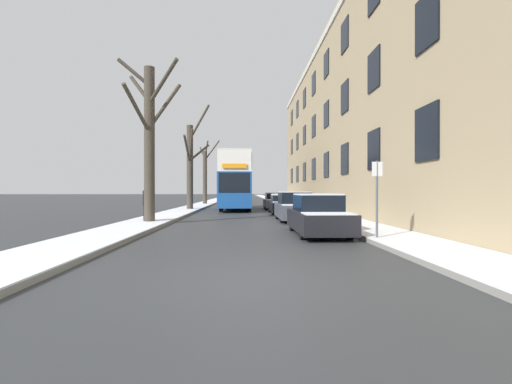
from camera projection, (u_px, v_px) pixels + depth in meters
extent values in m
plane|color=#303335|center=(250.00, 279.00, 6.11)|extent=(320.00, 320.00, 0.00)
cube|color=gray|center=(218.00, 200.00, 58.93)|extent=(2.20, 130.00, 0.13)
cube|color=white|center=(218.00, 199.00, 58.93)|extent=(2.17, 130.00, 0.03)
cube|color=gray|center=(273.00, 200.00, 59.24)|extent=(2.20, 130.00, 0.13)
cube|color=white|center=(273.00, 199.00, 59.24)|extent=(2.17, 130.00, 0.03)
cube|color=tan|center=(376.00, 125.00, 27.09)|extent=(9.00, 41.28, 13.64)
cube|color=black|center=(427.00, 133.00, 11.07)|extent=(0.08, 1.40, 1.80)
cube|color=black|center=(374.00, 150.00, 15.61)|extent=(0.08, 1.40, 1.80)
cube|color=black|center=(345.00, 159.00, 20.15)|extent=(0.08, 1.40, 1.80)
cube|color=black|center=(326.00, 165.00, 24.69)|extent=(0.08, 1.40, 1.80)
cube|color=black|center=(314.00, 169.00, 29.23)|extent=(0.08, 1.40, 1.80)
cube|color=black|center=(304.00, 172.00, 33.76)|extent=(0.08, 1.40, 1.80)
cube|color=black|center=(297.00, 174.00, 38.30)|extent=(0.08, 1.40, 1.80)
cube|color=black|center=(292.00, 176.00, 42.84)|extent=(0.08, 1.40, 1.80)
cube|color=black|center=(427.00, 21.00, 11.06)|extent=(0.08, 1.40, 1.80)
cube|color=black|center=(374.00, 70.00, 15.60)|extent=(0.08, 1.40, 1.80)
cube|color=black|center=(345.00, 97.00, 20.14)|extent=(0.08, 1.40, 1.80)
cube|color=black|center=(326.00, 115.00, 24.67)|extent=(0.08, 1.40, 1.80)
cube|color=black|center=(314.00, 126.00, 29.21)|extent=(0.08, 1.40, 1.80)
cube|color=black|center=(304.00, 135.00, 33.75)|extent=(0.08, 1.40, 1.80)
cube|color=black|center=(297.00, 142.00, 38.29)|extent=(0.08, 1.40, 1.80)
cube|color=black|center=(292.00, 147.00, 42.83)|extent=(0.08, 1.40, 1.80)
cube|color=black|center=(345.00, 36.00, 20.12)|extent=(0.08, 1.40, 1.80)
cube|color=black|center=(326.00, 64.00, 24.66)|extent=(0.08, 1.40, 1.80)
cube|color=black|center=(314.00, 84.00, 29.20)|extent=(0.08, 1.40, 1.80)
cube|color=black|center=(304.00, 98.00, 33.74)|extent=(0.08, 1.40, 1.80)
cube|color=black|center=(297.00, 109.00, 38.28)|extent=(0.08, 1.40, 1.80)
cube|color=black|center=(292.00, 118.00, 42.82)|extent=(0.08, 1.40, 1.80)
cube|color=beige|center=(319.00, 45.00, 26.92)|extent=(0.12, 40.46, 0.44)
cylinder|color=#423A30|center=(149.00, 146.00, 16.03)|extent=(0.49, 0.49, 7.38)
cylinder|color=#423A30|center=(134.00, 72.00, 15.90)|extent=(1.50, 0.37, 1.27)
cylinder|color=#423A30|center=(165.00, 106.00, 16.11)|extent=(1.56, 0.31, 2.17)
cylinder|color=#423A30|center=(162.00, 82.00, 15.26)|extent=(1.79, 1.76, 1.64)
cylinder|color=#423A30|center=(140.00, 89.00, 16.28)|extent=(1.22, 0.76, 1.44)
cylinder|color=#423A30|center=(137.00, 110.00, 15.00)|extent=(0.69, 2.17, 1.80)
cylinder|color=#423A30|center=(190.00, 168.00, 27.14)|extent=(0.50, 0.50, 6.79)
cylinder|color=#423A30|center=(199.00, 123.00, 26.45)|extent=(1.87, 1.64, 2.51)
cylinder|color=#423A30|center=(187.00, 149.00, 25.96)|extent=(0.20, 2.47, 1.95)
cylinder|color=#423A30|center=(191.00, 145.00, 26.55)|extent=(0.58, 1.38, 2.41)
cylinder|color=#423A30|center=(199.00, 153.00, 27.72)|extent=(1.56, 1.33, 1.50)
cylinder|color=#423A30|center=(205.00, 178.00, 38.08)|extent=(0.46, 0.46, 6.04)
cylinder|color=#423A30|center=(203.00, 153.00, 38.44)|extent=(0.83, 0.96, 1.48)
cylinder|color=#423A30|center=(206.00, 148.00, 37.69)|extent=(0.62, 0.97, 1.67)
cylinder|color=#423A30|center=(212.00, 150.00, 38.41)|extent=(1.72, 0.82, 2.36)
cube|color=#194C99|center=(236.00, 190.00, 29.06)|extent=(2.46, 10.21, 2.61)
cube|color=silver|center=(236.00, 166.00, 29.05)|extent=(2.41, 10.01, 1.52)
cube|color=silver|center=(236.00, 156.00, 29.05)|extent=(2.41, 10.01, 0.12)
cube|color=black|center=(236.00, 184.00, 29.06)|extent=(2.49, 8.98, 1.36)
cube|color=black|center=(236.00, 165.00, 29.05)|extent=(2.49, 8.98, 1.16)
cube|color=black|center=(234.00, 183.00, 23.98)|extent=(2.22, 0.06, 1.43)
cube|color=orange|center=(234.00, 166.00, 23.96)|extent=(1.72, 0.05, 0.32)
cylinder|color=black|center=(221.00, 205.00, 25.97)|extent=(0.30, 1.08, 1.08)
cylinder|color=black|center=(249.00, 205.00, 26.04)|extent=(0.30, 1.08, 1.08)
cylinder|color=black|center=(226.00, 202.00, 31.88)|extent=(0.30, 1.08, 1.08)
cylinder|color=black|center=(248.00, 202.00, 31.95)|extent=(0.30, 1.08, 1.08)
cube|color=black|center=(318.00, 221.00, 12.31)|extent=(1.74, 4.13, 0.67)
cube|color=black|center=(317.00, 203.00, 12.47)|extent=(1.49, 2.06, 0.59)
cube|color=white|center=(317.00, 194.00, 12.47)|extent=(1.46, 1.96, 0.05)
cube|color=white|center=(328.00, 214.00, 10.84)|extent=(1.56, 1.08, 0.04)
cylinder|color=black|center=(303.00, 229.00, 11.04)|extent=(0.20, 0.67, 0.67)
cylinder|color=black|center=(350.00, 229.00, 11.09)|extent=(0.20, 0.67, 0.67)
cylinder|color=black|center=(292.00, 222.00, 13.52)|extent=(0.20, 0.67, 0.67)
cylinder|color=black|center=(330.00, 222.00, 13.57)|extent=(0.20, 0.67, 0.67)
cube|color=#474C56|center=(295.00, 211.00, 18.09)|extent=(1.80, 4.20, 0.71)
cube|color=black|center=(294.00, 198.00, 18.25)|extent=(1.55, 2.10, 0.62)
cube|color=white|center=(294.00, 192.00, 18.25)|extent=(1.51, 1.99, 0.04)
cube|color=white|center=(299.00, 205.00, 16.60)|extent=(1.62, 1.10, 0.03)
cylinder|color=black|center=(282.00, 216.00, 16.80)|extent=(0.20, 0.64, 0.64)
cylinder|color=black|center=(314.00, 216.00, 16.85)|extent=(0.20, 0.64, 0.64)
cylinder|color=black|center=(278.00, 213.00, 19.32)|extent=(0.20, 0.64, 0.64)
cylinder|color=black|center=(305.00, 213.00, 19.37)|extent=(0.20, 0.64, 0.64)
cube|color=black|center=(283.00, 207.00, 23.80)|extent=(1.73, 4.37, 0.62)
cube|color=black|center=(282.00, 199.00, 23.97)|extent=(1.49, 2.19, 0.49)
cube|color=white|center=(282.00, 194.00, 23.97)|extent=(1.45, 2.08, 0.10)
cube|color=white|center=(285.00, 202.00, 22.24)|extent=(1.56, 1.14, 0.08)
cylinder|color=black|center=(273.00, 210.00, 22.46)|extent=(0.20, 0.62, 0.62)
cylinder|color=black|center=(296.00, 210.00, 22.51)|extent=(0.20, 0.62, 0.62)
cylinder|color=black|center=(270.00, 208.00, 25.08)|extent=(0.20, 0.62, 0.62)
cylinder|color=black|center=(291.00, 208.00, 25.13)|extent=(0.20, 0.62, 0.62)
cube|color=slate|center=(275.00, 203.00, 29.73)|extent=(1.87, 4.59, 0.66)
cube|color=black|center=(275.00, 196.00, 29.91)|extent=(1.61, 2.30, 0.54)
cube|color=white|center=(275.00, 193.00, 29.91)|extent=(1.57, 2.18, 0.06)
cube|color=white|center=(277.00, 200.00, 28.10)|extent=(1.68, 1.20, 0.05)
cylinder|color=black|center=(267.00, 206.00, 28.33)|extent=(0.20, 0.65, 0.65)
cylinder|color=black|center=(286.00, 206.00, 28.38)|extent=(0.20, 0.65, 0.65)
cylinder|color=black|center=(265.00, 205.00, 31.08)|extent=(0.20, 0.65, 0.65)
cylinder|color=black|center=(283.00, 205.00, 31.14)|extent=(0.20, 0.65, 0.65)
cube|color=#333842|center=(229.00, 193.00, 47.50)|extent=(1.94, 5.41, 2.06)
cube|color=black|center=(228.00, 190.00, 44.82)|extent=(1.71, 0.06, 0.91)
cylinder|color=black|center=(222.00, 200.00, 45.75)|extent=(0.22, 0.68, 0.68)
cylinder|color=black|center=(235.00, 200.00, 45.80)|extent=(0.22, 0.68, 0.68)
cylinder|color=black|center=(224.00, 199.00, 49.21)|extent=(0.22, 0.68, 0.68)
cylinder|color=black|center=(235.00, 199.00, 49.26)|extent=(0.22, 0.68, 0.68)
cylinder|color=black|center=(145.00, 215.00, 16.31)|extent=(0.19, 0.19, 0.85)
cylinder|color=black|center=(149.00, 215.00, 16.46)|extent=(0.19, 0.19, 0.85)
cylinder|color=black|center=(147.00, 198.00, 16.38)|extent=(0.40, 0.40, 0.74)
sphere|color=tan|center=(147.00, 188.00, 16.38)|extent=(0.24, 0.24, 0.24)
cylinder|color=#4C4F54|center=(377.00, 202.00, 10.41)|extent=(0.07, 0.07, 2.49)
cube|color=silver|center=(377.00, 169.00, 10.39)|extent=(0.32, 0.02, 0.44)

